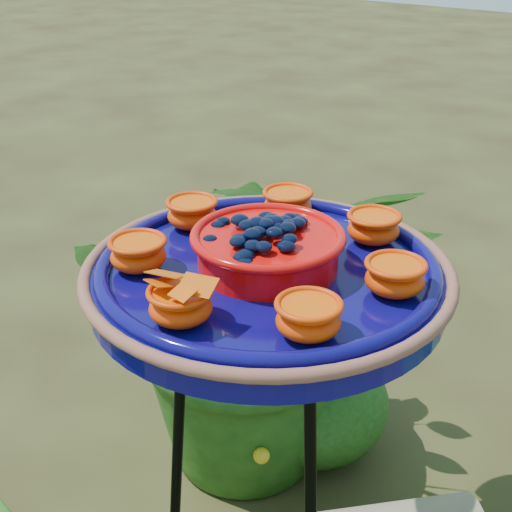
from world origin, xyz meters
name	(u,v)px	position (x,y,z in m)	size (l,w,h in m)	color
tripod_stand	(266,497)	(0.05, -0.04, 0.59)	(0.36, 0.38, 0.96)	black
feeder_dish	(268,269)	(0.05, -0.04, 1.01)	(0.51, 0.51, 0.12)	#0A075A
shrub_back_left	(259,310)	(-0.41, 0.57, 0.48)	(0.86, 0.75, 0.96)	#1C4612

